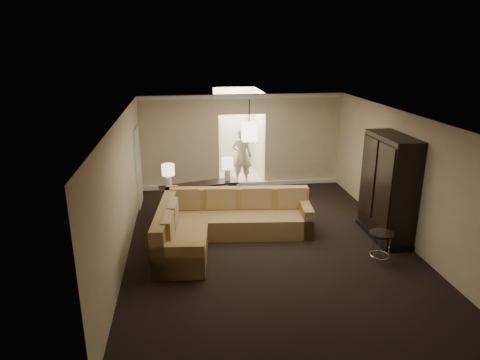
{
  "coord_description": "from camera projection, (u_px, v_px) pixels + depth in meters",
  "views": [
    {
      "loc": [
        -1.77,
        -8.4,
        4.22
      ],
      "look_at": [
        -0.45,
        1.2,
        1.09
      ],
      "focal_mm": 32.0,
      "sensor_mm": 36.0,
      "label": 1
    }
  ],
  "objects": [
    {
      "name": "wall_back",
      "position": [
        242.0,
        141.0,
        12.79
      ],
      "size": [
        6.0,
        0.04,
        2.8
      ],
      "primitive_type": "cube",
      "color": "beige",
      "rests_on": "ground"
    },
    {
      "name": "console_table",
      "position": [
        199.0,
        195.0,
        11.01
      ],
      "size": [
        2.07,
        0.94,
        0.78
      ],
      "rotation": [
        0.0,
        0.0,
        0.25
      ],
      "color": "black",
      "rests_on": "ground"
    },
    {
      "name": "wall_left",
      "position": [
        123.0,
        189.0,
        8.63
      ],
      "size": [
        0.04,
        8.0,
        2.8
      ],
      "primitive_type": "cube",
      "color": "beige",
      "rests_on": "ground"
    },
    {
      "name": "wall_right",
      "position": [
        403.0,
        177.0,
        9.4
      ],
      "size": [
        0.04,
        8.0,
        2.8
      ],
      "primitive_type": "cube",
      "color": "beige",
      "rests_on": "ground"
    },
    {
      "name": "sectional_sofa",
      "position": [
        220.0,
        223.0,
        9.46
      ],
      "size": [
        3.58,
        2.76,
        1.0
      ],
      "rotation": [
        0.0,
        0.0,
        -0.1
      ],
      "color": "brown",
      "rests_on": "ground"
    },
    {
      "name": "person",
      "position": [
        242.0,
        153.0,
        13.21
      ],
      "size": [
        0.81,
        0.69,
        1.91
      ],
      "primitive_type": "imported",
      "rotation": [
        0.0,
        0.0,
        2.76
      ],
      "color": "beige",
      "rests_on": "ground"
    },
    {
      "name": "drink_table",
      "position": [
        381.0,
        240.0,
        8.57
      ],
      "size": [
        0.48,
        0.48,
        0.6
      ],
      "rotation": [
        0.0,
        0.0,
        -0.08
      ],
      "color": "black",
      "rests_on": "ground"
    },
    {
      "name": "coffee_table",
      "position": [
        279.0,
        221.0,
        10.06
      ],
      "size": [
        1.25,
        1.25,
        0.44
      ],
      "rotation": [
        0.0,
        0.0,
        0.22
      ],
      "color": "white",
      "rests_on": "ground"
    },
    {
      "name": "ceiling",
      "position": [
        270.0,
        116.0,
        8.58
      ],
      "size": [
        6.0,
        8.0,
        0.02
      ],
      "primitive_type": "cube",
      "color": "white",
      "rests_on": "wall_back"
    },
    {
      "name": "crown_molding",
      "position": [
        243.0,
        96.0,
        12.33
      ],
      "size": [
        6.0,
        0.1,
        0.12
      ],
      "primitive_type": "cube",
      "color": "silver",
      "rests_on": "wall_back"
    },
    {
      "name": "baseboard",
      "position": [
        242.0,
        184.0,
        13.15
      ],
      "size": [
        6.0,
        0.1,
        0.12
      ],
      "primitive_type": "cube",
      "color": "silver",
      "rests_on": "ground"
    },
    {
      "name": "foyer",
      "position": [
        237.0,
        135.0,
        14.08
      ],
      "size": [
        1.44,
        2.02,
        2.8
      ],
      "color": "white",
      "rests_on": "ground"
    },
    {
      "name": "table_lamp_right",
      "position": [
        227.0,
        166.0,
        11.07
      ],
      "size": [
        0.31,
        0.31,
        0.6
      ],
      "color": "silver",
      "rests_on": "console_table"
    },
    {
      "name": "pendant_light",
      "position": [
        249.0,
        132.0,
        11.39
      ],
      "size": [
        0.38,
        0.38,
        1.09
      ],
      "color": "black",
      "rests_on": "ceiling"
    },
    {
      "name": "wall_front",
      "position": [
        334.0,
        283.0,
        5.24
      ],
      "size": [
        6.0,
        0.04,
        2.8
      ],
      "primitive_type": "cube",
      "color": "beige",
      "rests_on": "ground"
    },
    {
      "name": "table_lamp_left",
      "position": [
        168.0,
        172.0,
        10.51
      ],
      "size": [
        0.31,
        0.31,
        0.6
      ],
      "color": "silver",
      "rests_on": "console_table"
    },
    {
      "name": "side_door",
      "position": [
        138.0,
        167.0,
        11.38
      ],
      "size": [
        0.05,
        0.9,
        2.1
      ],
      "primitive_type": "cube",
      "color": "silver",
      "rests_on": "ground"
    },
    {
      "name": "ground",
      "position": [
        268.0,
        243.0,
        9.44
      ],
      "size": [
        8.0,
        8.0,
        0.0
      ],
      "primitive_type": "plane",
      "color": "black",
      "rests_on": "ground"
    },
    {
      "name": "armoire",
      "position": [
        388.0,
        190.0,
        9.42
      ],
      "size": [
        0.7,
        1.63,
        2.34
      ],
      "color": "black",
      "rests_on": "ground"
    }
  ]
}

